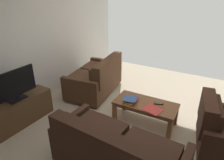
{
  "coord_description": "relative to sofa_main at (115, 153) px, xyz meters",
  "views": [
    {
      "loc": [
        -0.92,
        2.74,
        2.31
      ],
      "look_at": [
        0.57,
        0.01,
        0.85
      ],
      "focal_mm": 32.34,
      "sensor_mm": 36.0,
      "label": 1
    }
  ],
  "objects": [
    {
      "name": "book_stack",
      "position": [
        0.32,
        -1.16,
        0.09
      ],
      "size": [
        0.27,
        0.28,
        0.08
      ],
      "color": "#E0CC4C",
      "rests_on": "coffee_table"
    },
    {
      "name": "ground_plane",
      "position": [
        0.03,
        -1.02,
        -0.37
      ],
      "size": [
        4.83,
        5.98,
        0.01
      ],
      "primitive_type": "cube",
      "color": "#B7A88E"
    },
    {
      "name": "loveseat_near",
      "position": [
        1.45,
        -1.82,
        0.0
      ],
      "size": [
        1.0,
        1.49,
        0.88
      ],
      "color": "black",
      "rests_on": "ground"
    },
    {
      "name": "tv_remote",
      "position": [
        -0.16,
        -1.33,
        0.06
      ],
      "size": [
        0.17,
        0.09,
        0.02
      ],
      "color": "black",
      "rests_on": "coffee_table"
    },
    {
      "name": "coffee_table",
      "position": [
        0.06,
        -1.26,
        -0.02
      ],
      "size": [
        1.11,
        0.53,
        0.42
      ],
      "color": "brown",
      "rests_on": "ground"
    },
    {
      "name": "loose_magazine",
      "position": [
        -0.12,
        -1.11,
        0.05
      ],
      "size": [
        0.35,
        0.32,
        0.01
      ],
      "primitive_type": "cube",
      "rotation": [
        0.0,
        0.0,
        4.45
      ],
      "color": "#C63833",
      "rests_on": "coffee_table"
    },
    {
      "name": "flat_tv",
      "position": [
        2.03,
        -0.15,
        0.41
      ],
      "size": [
        0.22,
        0.81,
        0.54
      ],
      "color": "black",
      "rests_on": "tv_stand"
    },
    {
      "name": "wall_right",
      "position": [
        2.45,
        -1.02,
        0.88
      ],
      "size": [
        0.12,
        5.98,
        2.51
      ],
      "primitive_type": "cube",
      "color": "white",
      "rests_on": "ground"
    },
    {
      "name": "tv_stand",
      "position": [
        2.03,
        -0.15,
        -0.12
      ],
      "size": [
        0.44,
        1.21,
        0.51
      ],
      "color": "#4C331E",
      "rests_on": "ground"
    },
    {
      "name": "sofa_main",
      "position": [
        0.0,
        0.0,
        0.0
      ],
      "size": [
        1.78,
        0.91,
        0.86
      ],
      "color": "black",
      "rests_on": "ground"
    }
  ]
}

